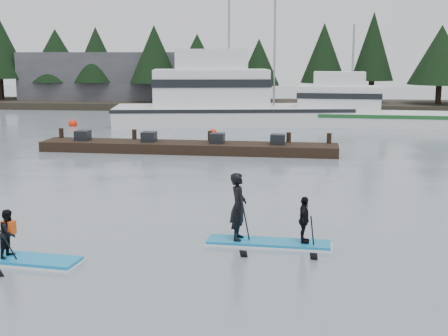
# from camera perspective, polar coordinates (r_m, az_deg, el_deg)

# --- Properties ---
(ground) EXTENTS (160.00, 160.00, 0.00)m
(ground) POSITION_cam_1_polar(r_m,az_deg,el_deg) (15.45, -2.37, -8.05)
(ground) COLOR slate
(ground) RESTS_ON ground
(far_shore) EXTENTS (70.00, 8.00, 0.60)m
(far_shore) POSITION_cam_1_polar(r_m,az_deg,el_deg) (56.72, 3.85, 5.77)
(far_shore) COLOR #2D281E
(far_shore) RESTS_ON ground
(treeline) EXTENTS (60.00, 4.00, 8.00)m
(treeline) POSITION_cam_1_polar(r_m,az_deg,el_deg) (56.75, 3.85, 5.47)
(treeline) COLOR black
(treeline) RESTS_ON ground
(waterfront_building) EXTENTS (18.00, 6.00, 5.00)m
(waterfront_building) POSITION_cam_1_polar(r_m,az_deg,el_deg) (60.73, -9.50, 8.04)
(waterfront_building) COLOR #4C4C51
(waterfront_building) RESTS_ON ground
(fishing_boat_large) EXTENTS (17.99, 7.34, 9.88)m
(fishing_boat_large) POSITION_cam_1_polar(r_m,az_deg,el_deg) (43.64, 0.87, 4.99)
(fishing_boat_large) COLOR silver
(fishing_boat_large) RESTS_ON ground
(fishing_boat_medium) EXTENTS (12.42, 4.28, 7.59)m
(fishing_boat_medium) POSITION_cam_1_polar(r_m,az_deg,el_deg) (43.70, 11.85, 4.47)
(fishing_boat_medium) COLOR silver
(fishing_boat_medium) RESTS_ON ground
(floating_dock) EXTENTS (14.99, 2.63, 0.50)m
(floating_dock) POSITION_cam_1_polar(r_m,az_deg,el_deg) (31.34, -3.33, 1.89)
(floating_dock) COLOR black
(floating_dock) RESTS_ON ground
(buoy_b) EXTENTS (0.49, 0.49, 0.49)m
(buoy_b) POSITION_cam_1_polar(r_m,az_deg,el_deg) (37.94, -1.03, 3.03)
(buoy_b) COLOR red
(buoy_b) RESTS_ON ground
(buoy_a) EXTENTS (0.60, 0.60, 0.60)m
(buoy_a) POSITION_cam_1_polar(r_m,az_deg,el_deg) (43.87, -13.66, 3.74)
(buoy_a) COLOR red
(buoy_a) RESTS_ON ground
(paddleboard_solo) EXTENTS (3.49, 1.31, 1.77)m
(paddleboard_solo) POSITION_cam_1_polar(r_m,az_deg,el_deg) (15.80, -18.99, -6.85)
(paddleboard_solo) COLOR #137DBB
(paddleboard_solo) RESTS_ON ground
(paddleboard_duo) EXTENTS (3.24, 1.22, 2.36)m
(paddleboard_duo) POSITION_cam_1_polar(r_m,az_deg,el_deg) (16.17, 3.59, -4.74)
(paddleboard_duo) COLOR #1279AF
(paddleboard_duo) RESTS_ON ground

